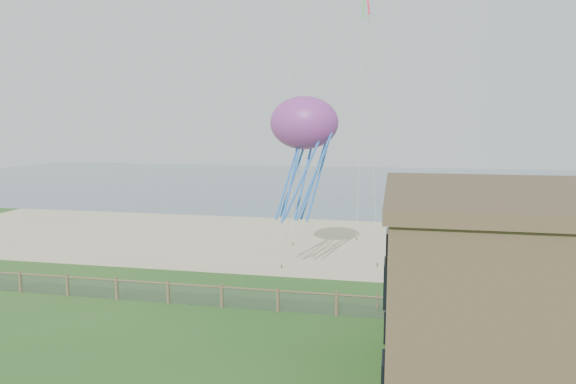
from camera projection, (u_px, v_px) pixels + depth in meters
name	position (u px, v px, depth m)	size (l,w,h in m)	color
ground	(245.00, 365.00, 20.36)	(160.00, 160.00, 0.00)	#21541C
sand_beach	(321.00, 242.00, 41.73)	(72.00, 20.00, 0.02)	#C9B691
ocean	(358.00, 183.00, 84.48)	(160.00, 68.00, 0.02)	slate
chainlink_fence	(278.00, 301.00, 26.12)	(36.20, 0.20, 1.25)	brown
motel_deck	(560.00, 335.00, 22.60)	(15.00, 2.00, 0.50)	brown
picnic_table	(430.00, 357.00, 20.11)	(1.97, 1.49, 0.83)	brown
octopus_kite	(304.00, 157.00, 29.84)	(3.77, 2.66, 7.76)	#F04A25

